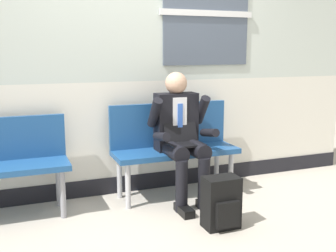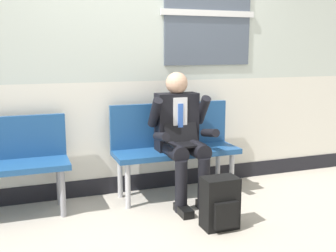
{
  "view_description": "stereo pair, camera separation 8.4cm",
  "coord_description": "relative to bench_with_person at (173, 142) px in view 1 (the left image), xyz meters",
  "views": [
    {
      "loc": [
        -1.17,
        -3.26,
        1.43
      ],
      "look_at": [
        0.16,
        0.13,
        0.75
      ],
      "focal_mm": 43.89,
      "sensor_mm": 36.0,
      "label": 1
    },
    {
      "loc": [
        -1.09,
        -3.29,
        1.43
      ],
      "look_at": [
        0.16,
        0.13,
        0.75
      ],
      "focal_mm": 43.89,
      "sensor_mm": 36.0,
      "label": 2
    }
  ],
  "objects": [
    {
      "name": "bench_with_person",
      "position": [
        0.0,
        0.0,
        0.0
      ],
      "size": [
        1.22,
        0.42,
        0.91
      ],
      "color": "navy",
      "rests_on": "ground"
    },
    {
      "name": "ground_plane",
      "position": [
        -0.32,
        -0.41,
        -0.53
      ],
      "size": [
        18.0,
        18.0,
        0.0
      ],
      "primitive_type": "plane",
      "color": "#B2A899"
    },
    {
      "name": "person_seated",
      "position": [
        -0.0,
        -0.2,
        0.12
      ],
      "size": [
        0.57,
        0.7,
        1.22
      ],
      "color": "black",
      "rests_on": "ground"
    },
    {
      "name": "backpack",
      "position": [
        0.06,
        -0.9,
        -0.32
      ],
      "size": [
        0.28,
        0.23,
        0.42
      ],
      "color": "black",
      "rests_on": "ground"
    },
    {
      "name": "station_wall",
      "position": [
        -0.31,
        0.27,
        0.87
      ],
      "size": [
        5.15,
        0.17,
        2.82
      ],
      "color": "beige",
      "rests_on": "ground"
    }
  ]
}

